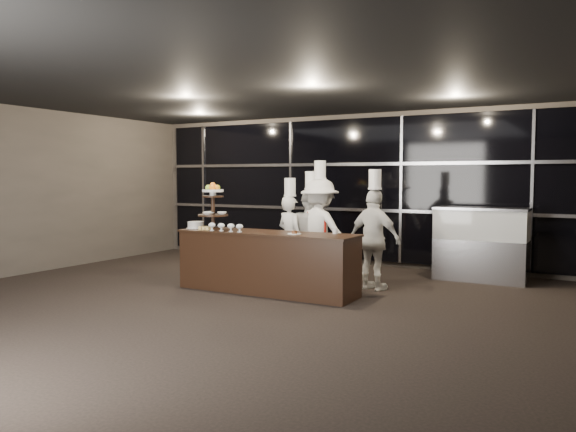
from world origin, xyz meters
The scene contains 14 objects.
room centered at (0.00, 0.00, 1.50)m, with size 10.00×10.00×10.00m.
window_wall centered at (0.00, 4.94, 1.50)m, with size 8.60×0.10×2.80m.
buffet_counter centered at (0.14, 1.72, 0.47)m, with size 2.84×0.74×0.92m.
display_stand centered at (-0.86, 1.72, 1.34)m, with size 0.48×0.48×0.74m.
compotes centered at (-0.46, 1.50, 1.00)m, with size 0.62×0.11×0.12m.
layer_cake centered at (-1.17, 1.67, 0.97)m, with size 0.30×0.30×0.11m.
pastry_squares centered at (-0.89, 1.56, 0.95)m, with size 0.19×0.13×0.05m.
small_plate centered at (0.67, 1.62, 0.94)m, with size 0.20×0.20×0.05m.
chef_cup centered at (1.15, 1.97, 0.96)m, with size 0.08×0.08×0.07m, color white.
display_case centered at (2.79, 4.30, 0.69)m, with size 1.50×0.66×1.24m.
chef_a centered at (-0.05, 2.78, 0.75)m, with size 0.61×0.50×1.73m.
chef_b centered at (0.24, 2.98, 0.79)m, with size 0.93×0.86×1.84m.
chef_c centered at (0.45, 2.91, 0.87)m, with size 1.18×0.78×2.02m.
chef_d centered at (1.49, 2.68, 0.80)m, with size 0.99×0.61×1.87m.
Camera 1 is at (4.50, -5.49, 1.75)m, focal length 35.00 mm.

